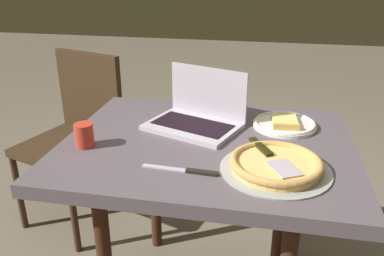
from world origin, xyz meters
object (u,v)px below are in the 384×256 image
at_px(drink_cup, 84,135).
at_px(laptop, 197,115).
at_px(dining_table, 207,161).
at_px(pizza_plate, 285,124).
at_px(table_knife, 188,171).
at_px(pizza_tray, 276,165).
at_px(chair_near, 78,129).

bearing_deg(drink_cup, laptop, -143.38).
xyz_separation_m(dining_table, pizza_plate, (-0.28, -0.20, 0.10)).
bearing_deg(table_knife, pizza_tray, -166.99).
bearing_deg(table_knife, drink_cup, -15.51).
height_order(drink_cup, chair_near, chair_near).
bearing_deg(pizza_plate, table_knife, 54.79).
height_order(pizza_plate, drink_cup, drink_cup).
relative_size(table_knife, drink_cup, 2.89).
bearing_deg(pizza_plate, dining_table, 34.92).
distance_m(table_knife, chair_near, 1.09).
bearing_deg(drink_cup, pizza_plate, -155.41).
relative_size(dining_table, laptop, 2.58).
bearing_deg(chair_near, drink_cup, 120.13).
height_order(pizza_tray, chair_near, chair_near).
xyz_separation_m(dining_table, drink_cup, (0.42, 0.13, 0.13)).
distance_m(dining_table, table_knife, 0.25).
relative_size(table_knife, chair_near, 0.27).
distance_m(laptop, pizza_tray, 0.44).
height_order(dining_table, pizza_tray, pizza_tray).
xyz_separation_m(laptop, drink_cup, (0.36, 0.27, 0.00)).
distance_m(pizza_plate, table_knife, 0.53).
bearing_deg(chair_near, dining_table, 147.37).
height_order(dining_table, table_knife, table_knife).
height_order(laptop, pizza_plate, laptop).
distance_m(dining_table, pizza_tray, 0.32).
xyz_separation_m(table_knife, drink_cup, (0.40, -0.11, 0.04)).
relative_size(pizza_plate, chair_near, 0.27).
bearing_deg(laptop, pizza_tray, 134.67).
distance_m(pizza_tray, drink_cup, 0.67).
height_order(pizza_plate, chair_near, chair_near).
bearing_deg(drink_cup, table_knife, 164.49).
relative_size(pizza_tray, drink_cup, 4.09).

